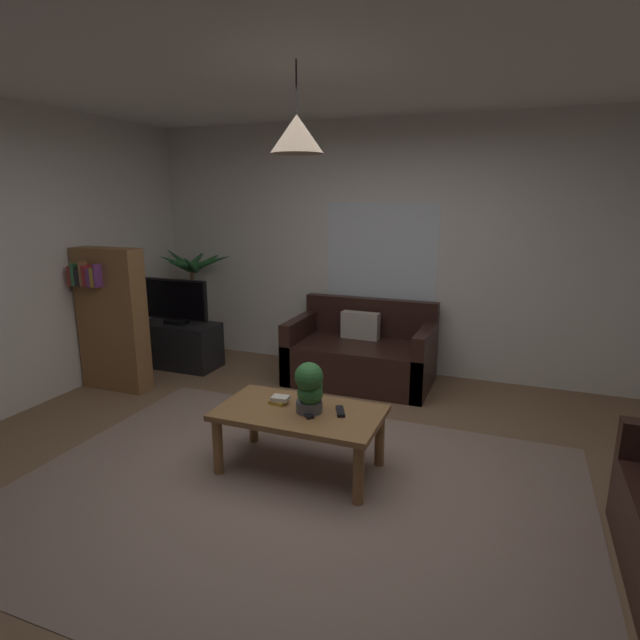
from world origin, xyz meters
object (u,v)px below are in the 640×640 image
(potted_plant_on_table, at_px, (310,387))
(potted_palm_corner, at_px, (194,302))
(bookshelf_corner, at_px, (111,318))
(tv, at_px, (175,301))
(pendant_lamp, at_px, (297,134))
(couch_under_window, at_px, (361,356))
(coffee_table, at_px, (300,419))
(book_on_table_0, at_px, (278,402))
(remote_on_table_1, at_px, (340,411))
(book_on_table_1, at_px, (280,398))
(tv_stand, at_px, (179,345))
(remote_on_table_0, at_px, (306,413))

(potted_plant_on_table, distance_m, potted_palm_corner, 3.12)
(bookshelf_corner, bearing_deg, tv, 76.36)
(pendant_lamp, bearing_deg, bookshelf_corner, 161.12)
(couch_under_window, height_order, pendant_lamp, pendant_lamp)
(coffee_table, xyz_separation_m, book_on_table_0, (-0.19, 0.05, 0.08))
(remote_on_table_1, height_order, potted_plant_on_table, potted_plant_on_table)
(remote_on_table_1, xyz_separation_m, pendant_lamp, (-0.28, -0.06, 1.78))
(potted_plant_on_table, height_order, pendant_lamp, pendant_lamp)
(book_on_table_1, distance_m, bookshelf_corner, 2.31)
(bookshelf_corner, bearing_deg, remote_on_table_1, -15.83)
(book_on_table_0, relative_size, book_on_table_1, 0.97)
(remote_on_table_1, relative_size, tv, 0.20)
(remote_on_table_1, bearing_deg, tv_stand, 123.62)
(remote_on_table_1, distance_m, potted_plant_on_table, 0.27)
(potted_plant_on_table, distance_m, pendant_lamp, 1.61)
(book_on_table_0, relative_size, tv_stand, 0.13)
(book_on_table_1, xyz_separation_m, potted_palm_corner, (-2.09, 2.00, 0.16))
(bookshelf_corner, bearing_deg, potted_palm_corner, 86.08)
(book_on_table_0, bearing_deg, pendant_lamp, -15.93)
(coffee_table, xyz_separation_m, tv_stand, (-2.17, 1.59, -0.13))
(coffee_table, relative_size, remote_on_table_1, 7.05)
(couch_under_window, height_order, tv_stand, couch_under_window)
(potted_palm_corner, distance_m, pendant_lamp, 3.45)
(tv, bearing_deg, coffee_table, -35.90)
(potted_palm_corner, bearing_deg, couch_under_window, -5.26)
(couch_under_window, distance_m, remote_on_table_0, 1.93)
(couch_under_window, bearing_deg, coffee_table, -86.45)
(remote_on_table_1, height_order, pendant_lamp, pendant_lamp)
(couch_under_window, xyz_separation_m, potted_plant_on_table, (0.20, -1.87, 0.35))
(tv, distance_m, pendant_lamp, 3.06)
(remote_on_table_1, bearing_deg, coffee_table, 167.85)
(couch_under_window, distance_m, remote_on_table_1, 1.85)
(tv, bearing_deg, tv_stand, 90.00)
(pendant_lamp, bearing_deg, tv_stand, 143.73)
(tv_stand, height_order, bookshelf_corner, bookshelf_corner)
(remote_on_table_1, height_order, bookshelf_corner, bookshelf_corner)
(remote_on_table_1, bearing_deg, potted_plant_on_table, 175.19)
(remote_on_table_1, bearing_deg, couch_under_window, 77.95)
(book_on_table_0, bearing_deg, potted_plant_on_table, -13.22)
(remote_on_table_0, bearing_deg, book_on_table_0, 112.13)
(book_on_table_1, xyz_separation_m, remote_on_table_0, (0.24, -0.11, -0.03))
(remote_on_table_1, bearing_deg, potted_palm_corner, 117.55)
(coffee_table, relative_size, book_on_table_0, 9.85)
(remote_on_table_1, bearing_deg, book_on_table_0, 156.39)
(book_on_table_0, height_order, tv_stand, tv_stand)
(book_on_table_1, relative_size, bookshelf_corner, 0.08)
(remote_on_table_1, bearing_deg, remote_on_table_0, -175.63)
(tv, bearing_deg, pendant_lamp, -35.90)
(remote_on_table_1, distance_m, pendant_lamp, 1.81)
(potted_palm_corner, bearing_deg, bookshelf_corner, -93.92)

